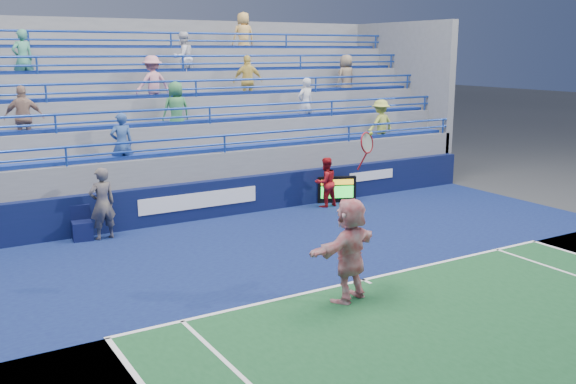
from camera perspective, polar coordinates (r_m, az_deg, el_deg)
ground at (r=13.82m, az=6.73°, el=-7.85°), size 120.00×120.00×0.00m
sponsor_wall at (r=18.99m, az=-5.28°, el=-0.44°), size 18.00×0.32×1.10m
bleacher_stand at (r=22.21m, az=-9.62°, el=3.93°), size 18.00×5.60×6.13m
serve_speed_board at (r=20.53m, az=4.36°, el=0.22°), size 1.20×0.60×0.86m
judge_chair at (r=17.33m, az=-17.85°, el=-3.18°), size 0.55×0.55×0.88m
tennis_player at (r=12.45m, az=5.51°, el=-5.11°), size 2.00×1.17×3.29m
line_judge at (r=17.06m, az=-16.19°, el=-1.01°), size 0.75×0.55×1.89m
ball_girl at (r=19.90m, az=3.36°, el=0.86°), size 0.79×0.63×1.56m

